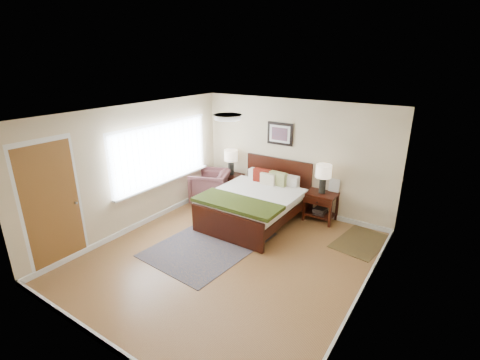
{
  "coord_description": "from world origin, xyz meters",
  "views": [
    {
      "loc": [
        3.1,
        -4.33,
        3.34
      ],
      "look_at": [
        -0.44,
        1.01,
        1.05
      ],
      "focal_mm": 26.0,
      "sensor_mm": 36.0,
      "label": 1
    }
  ],
  "objects_px": {
    "nightstand_left": "(231,179)",
    "lamp_left": "(231,158)",
    "bed": "(255,198)",
    "lamp_right": "(323,174)",
    "rug_persian": "(210,244)",
    "nightstand_right": "(321,204)",
    "armchair": "(210,186)"
  },
  "relations": [
    {
      "from": "nightstand_left",
      "to": "rug_persian",
      "type": "distance_m",
      "value": 2.38
    },
    {
      "from": "nightstand_left",
      "to": "lamp_left",
      "type": "height_order",
      "value": "lamp_left"
    },
    {
      "from": "nightstand_right",
      "to": "lamp_left",
      "type": "relative_size",
      "value": 1.04
    },
    {
      "from": "nightstand_right",
      "to": "lamp_left",
      "type": "bearing_deg",
      "value": 179.66
    },
    {
      "from": "nightstand_right",
      "to": "rug_persian",
      "type": "bearing_deg",
      "value": -122.21
    },
    {
      "from": "bed",
      "to": "lamp_right",
      "type": "relative_size",
      "value": 3.48
    },
    {
      "from": "lamp_left",
      "to": "lamp_right",
      "type": "distance_m",
      "value": 2.33
    },
    {
      "from": "nightstand_left",
      "to": "rug_persian",
      "type": "relative_size",
      "value": 0.27
    },
    {
      "from": "rug_persian",
      "to": "lamp_right",
      "type": "bearing_deg",
      "value": 62.1
    },
    {
      "from": "lamp_left",
      "to": "rug_persian",
      "type": "xyz_separation_m",
      "value": [
        0.99,
        -2.14,
        -1.02
      ]
    },
    {
      "from": "bed",
      "to": "nightstand_right",
      "type": "distance_m",
      "value": 1.4
    },
    {
      "from": "lamp_left",
      "to": "rug_persian",
      "type": "distance_m",
      "value": 2.57
    },
    {
      "from": "bed",
      "to": "rug_persian",
      "type": "relative_size",
      "value": 0.94
    },
    {
      "from": "lamp_right",
      "to": "bed",
      "type": "bearing_deg",
      "value": -144.4
    },
    {
      "from": "nightstand_left",
      "to": "rug_persian",
      "type": "bearing_deg",
      "value": -64.92
    },
    {
      "from": "nightstand_right",
      "to": "rug_persian",
      "type": "height_order",
      "value": "nightstand_right"
    },
    {
      "from": "lamp_left",
      "to": "rug_persian",
      "type": "height_order",
      "value": "lamp_left"
    },
    {
      "from": "nightstand_right",
      "to": "lamp_right",
      "type": "relative_size",
      "value": 1.04
    },
    {
      "from": "nightstand_right",
      "to": "armchair",
      "type": "height_order",
      "value": "armchair"
    },
    {
      "from": "nightstand_left",
      "to": "lamp_right",
      "type": "height_order",
      "value": "lamp_right"
    },
    {
      "from": "bed",
      "to": "lamp_right",
      "type": "bearing_deg",
      "value": 35.6
    },
    {
      "from": "lamp_right",
      "to": "rug_persian",
      "type": "relative_size",
      "value": 0.27
    },
    {
      "from": "nightstand_left",
      "to": "lamp_right",
      "type": "distance_m",
      "value": 2.4
    },
    {
      "from": "lamp_left",
      "to": "rug_persian",
      "type": "relative_size",
      "value": 0.27
    },
    {
      "from": "bed",
      "to": "lamp_right",
      "type": "distance_m",
      "value": 1.49
    },
    {
      "from": "nightstand_left",
      "to": "lamp_left",
      "type": "distance_m",
      "value": 0.55
    },
    {
      "from": "bed",
      "to": "rug_persian",
      "type": "bearing_deg",
      "value": -98.6
    },
    {
      "from": "nightstand_left",
      "to": "lamp_left",
      "type": "relative_size",
      "value": 0.99
    },
    {
      "from": "bed",
      "to": "lamp_left",
      "type": "bearing_deg",
      "value": 145.62
    },
    {
      "from": "lamp_right",
      "to": "nightstand_left",
      "type": "bearing_deg",
      "value": -179.48
    },
    {
      "from": "bed",
      "to": "lamp_left",
      "type": "relative_size",
      "value": 3.48
    },
    {
      "from": "bed",
      "to": "nightstand_right",
      "type": "xyz_separation_m",
      "value": [
        1.14,
        0.8,
        -0.14
      ]
    }
  ]
}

